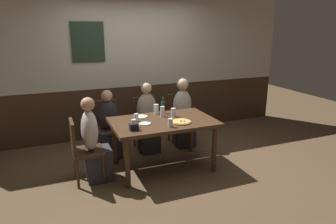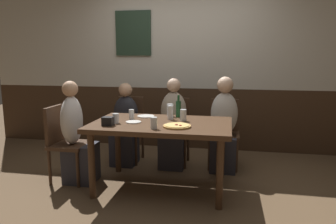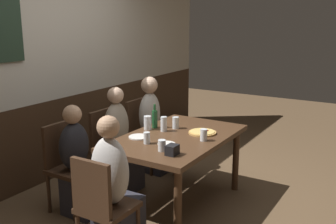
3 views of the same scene
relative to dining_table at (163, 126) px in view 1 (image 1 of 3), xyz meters
The scene contains 22 objects.
ground_plane 0.65m from the dining_table, ahead, with size 12.00×12.00×0.00m, color brown.
wall_back 1.77m from the dining_table, 90.18° to the left, with size 6.40×0.13×2.60m.
dining_table is the anchor object (origin of this frame).
chair_right_far 1.11m from the dining_table, 53.49° to the left, with size 0.40×0.40×0.88m.
chair_left_far 1.11m from the dining_table, 126.51° to the left, with size 0.40×0.40×0.88m.
chair_mid_far 0.90m from the dining_table, 90.00° to the left, with size 0.40×0.40×0.88m.
chair_head_west 1.17m from the dining_table, behind, with size 0.40×0.40×0.88m.
person_right_far 0.99m from the dining_table, 47.87° to the left, with size 0.34×0.37×1.19m.
person_left_far 0.99m from the dining_table, 132.30° to the left, with size 0.34×0.37×1.09m.
person_mid_far 0.74m from the dining_table, 90.00° to the left, with size 0.34×0.37×1.16m.
person_head_west 1.01m from the dining_table, behind, with size 0.37×0.34×1.17m.
pizza 0.29m from the dining_table, 42.92° to the right, with size 0.28×0.28×0.03m.
pint_glass_stout 0.25m from the dining_table, 71.89° to the left, with size 0.07×0.07×0.15m.
pint_glass_amber 0.34m from the dining_table, 92.00° to the right, with size 0.07×0.07×0.12m.
highball_clear 0.29m from the dining_table, 32.63° to the left, with size 0.07×0.07×0.13m.
pint_glass_pale 0.40m from the dining_table, 85.84° to the left, with size 0.08×0.08×0.15m.
tumbler_short 0.41m from the dining_table, 163.29° to the left, with size 0.06×0.06×0.11m.
tumbler_water 0.50m from the dining_table, 165.48° to the right, with size 0.07×0.07×0.10m.
beer_bottle_green 0.42m from the dining_table, 69.49° to the left, with size 0.06×0.06×0.26m.
plate_white_large 0.39m from the dining_table, 130.86° to the left, with size 0.20×0.20×0.01m, color white.
plate_white_small 0.31m from the dining_table, 168.42° to the right, with size 0.17×0.17×0.01m, color white.
condiment_caddy 0.58m from the dining_table, 153.74° to the right, with size 0.11×0.09×0.09m, color black.
Camera 1 is at (-1.49, -3.90, 2.06)m, focal length 32.38 mm.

